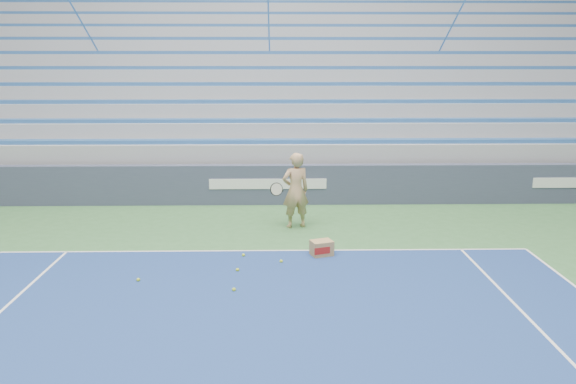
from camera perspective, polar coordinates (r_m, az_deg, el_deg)
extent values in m
cube|color=white|center=(11.76, -2.34, -5.96)|extent=(10.97, 0.05, 0.00)
cube|color=#394057|center=(15.48, -2.05, 0.77)|extent=(30.00, 0.30, 1.10)
cube|color=white|center=(15.31, -2.06, 0.83)|extent=(3.20, 0.02, 0.28)
cube|color=#9A9CA2|center=(19.94, -1.84, 3.57)|extent=(30.00, 8.50, 1.10)
cube|color=#9A9CA2|center=(19.83, -1.85, 5.85)|extent=(30.00, 8.50, 0.50)
cube|color=#295796|center=(15.95, -2.04, 5.17)|extent=(29.60, 0.42, 0.11)
cube|color=#9A9CA2|center=(20.19, -1.85, 7.41)|extent=(30.00, 7.65, 0.50)
cube|color=#295796|center=(16.73, -2.01, 7.27)|extent=(29.60, 0.42, 0.11)
cube|color=#9A9CA2|center=(20.57, -1.84, 8.91)|extent=(30.00, 6.80, 0.50)
cube|color=#295796|center=(17.53, -1.98, 9.18)|extent=(29.60, 0.42, 0.11)
cube|color=#9A9CA2|center=(20.97, -1.84, 10.36)|extent=(30.00, 5.95, 0.50)
cube|color=#295796|center=(18.36, -1.95, 10.92)|extent=(29.60, 0.42, 0.11)
cube|color=#9A9CA2|center=(21.37, -1.83, 11.75)|extent=(30.00, 5.10, 0.50)
cube|color=#295796|center=(19.19, -1.92, 12.51)|extent=(29.60, 0.42, 0.11)
cube|color=#9A9CA2|center=(21.79, -1.83, 13.10)|extent=(30.00, 4.25, 0.50)
cube|color=#295796|center=(20.04, -1.90, 13.96)|extent=(29.60, 0.42, 0.11)
cube|color=#9A9CA2|center=(22.22, -1.83, 14.39)|extent=(30.00, 3.40, 0.50)
cube|color=#295796|center=(20.91, -1.88, 15.30)|extent=(29.60, 0.42, 0.11)
cube|color=#9A9CA2|center=(22.66, -1.82, 15.63)|extent=(30.00, 2.55, 0.50)
cube|color=#295796|center=(21.78, -1.86, 16.53)|extent=(29.60, 0.42, 0.11)
cube|color=#9A9CA2|center=(23.11, -1.82, 16.82)|extent=(30.00, 1.70, 0.50)
cube|color=#295796|center=(22.66, -1.84, 17.66)|extent=(29.60, 0.42, 0.11)
cube|color=#9A9CA2|center=(23.58, -1.81, 17.96)|extent=(30.00, 0.85, 0.50)
cube|color=#295796|center=(23.55, -1.82, 18.71)|extent=(29.60, 0.42, 0.11)
cube|color=#9A9CA2|center=(24.22, -1.75, 12.63)|extent=(31.00, 0.40, 7.30)
cylinder|color=#3677BF|center=(20.65, -19.38, 14.47)|extent=(0.05, 8.53, 5.04)
cylinder|color=#3677BF|center=(19.68, -1.93, 15.28)|extent=(0.05, 8.53, 5.04)
cylinder|color=#3677BF|center=(20.50, 15.69, 14.73)|extent=(0.05, 8.53, 5.04)
imported|color=tan|center=(13.20, 0.78, 0.17)|extent=(0.75, 0.60, 1.80)
cylinder|color=black|center=(12.94, -0.74, 0.13)|extent=(0.12, 0.27, 0.08)
cylinder|color=beige|center=(12.64, -1.18, 0.29)|extent=(0.29, 0.16, 0.28)
torus|color=black|center=(12.64, -1.18, 0.29)|extent=(0.31, 0.18, 0.30)
cube|color=#A4804F|center=(11.47, 3.44, -5.71)|extent=(0.50, 0.44, 0.32)
cube|color=#B21E19|center=(11.32, 3.50, -5.98)|extent=(0.32, 0.12, 0.14)
sphere|color=#B6D42B|center=(11.09, -0.70, -7.05)|extent=(0.07, 0.07, 0.07)
sphere|color=#B6D42B|center=(10.54, -14.97, -8.62)|extent=(0.07, 0.07, 0.07)
sphere|color=#B6D42B|center=(10.70, -5.15, -7.88)|extent=(0.07, 0.07, 0.07)
sphere|color=#B6D42B|center=(9.83, -5.51, -9.84)|extent=(0.07, 0.07, 0.07)
sphere|color=#B6D42B|center=(11.46, -4.55, -6.41)|extent=(0.07, 0.07, 0.07)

